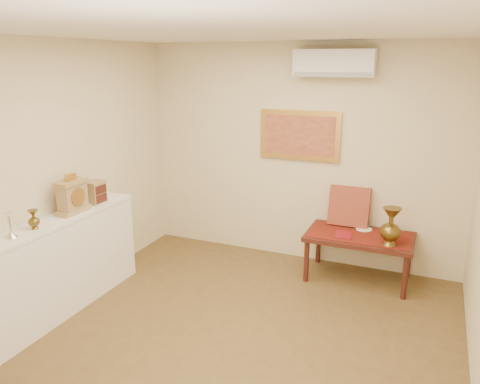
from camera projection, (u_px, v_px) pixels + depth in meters
The scene contains 17 objects.
floor at pixel (225, 349), 4.16m from camera, with size 4.50×4.50×0.00m, color brown.
ceiling at pixel (221, 30), 3.43m from camera, with size 4.50×4.50×0.00m, color white.
wall_back at pixel (300, 155), 5.79m from camera, with size 4.00×0.02×2.70m, color beige.
wall_left at pixel (37, 181), 4.54m from camera, with size 0.02×4.50×2.70m, color beige.
candlestick at pixel (10, 225), 4.08m from camera, with size 0.11×0.11×0.23m, color silver, non-canonical shape.
brass_urn_small at pixel (33, 217), 4.30m from camera, with size 0.10×0.10×0.23m, color brown, non-canonical shape.
table_cloth at pixel (360, 235), 5.36m from camera, with size 1.14×0.59×0.01m, color maroon.
brass_urn_tall at pixel (391, 223), 4.99m from camera, with size 0.22×0.22×0.51m, color brown, non-canonical shape.
plate at pixel (364, 229), 5.51m from camera, with size 0.19×0.19×0.01m, color white.
menu at pixel (344, 235), 5.33m from camera, with size 0.18×0.25×0.01m, color maroon.
cushion at pixel (349, 206), 5.60m from camera, with size 0.48×0.10×0.48m, color maroon.
display_ledge at pixel (60, 265), 4.71m from camera, with size 0.37×2.02×0.98m.
mantel_clock at pixel (73, 196), 4.74m from camera, with size 0.17×0.36×0.41m.
wooden_chest at pixel (96, 192), 5.07m from camera, with size 0.16×0.21×0.24m.
low_table at pixel (360, 240), 5.38m from camera, with size 1.20×0.70×0.55m.
painting at pixel (300, 135), 5.70m from camera, with size 1.00×0.06×0.60m.
ac_unit at pixel (334, 63), 5.22m from camera, with size 0.90×0.25×0.30m.
Camera 1 is at (1.54, -3.28, 2.49)m, focal length 35.00 mm.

